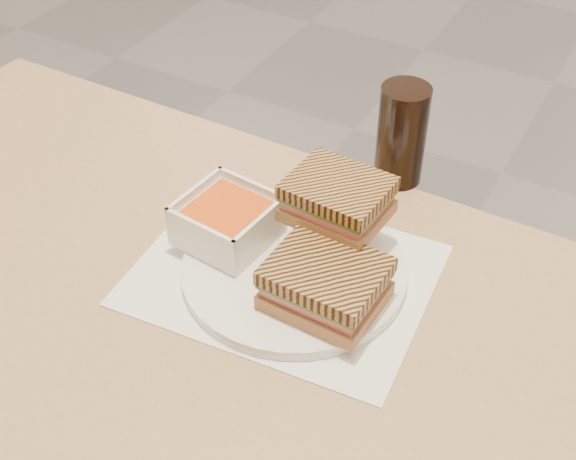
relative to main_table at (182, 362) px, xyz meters
The scene contains 7 objects.
main_table is the anchor object (origin of this frame).
tray_liner 0.18m from the main_table, 47.60° to the left, with size 0.38×0.30×0.00m.
plate 0.20m from the main_table, 46.12° to the left, with size 0.28×0.28×0.01m.
soup_bowl 0.19m from the main_table, 86.46° to the left, with size 0.12×0.12×0.06m.
panini_lower 0.24m from the main_table, 24.21° to the left, with size 0.13×0.11×0.06m.
panini_upper 0.30m from the main_table, 51.23° to the left, with size 0.12×0.11×0.05m.
cola_glass 0.43m from the main_table, 68.91° to the left, with size 0.07×0.07×0.15m.
Camera 1 is at (0.35, -2.61, 1.42)m, focal length 47.98 mm.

